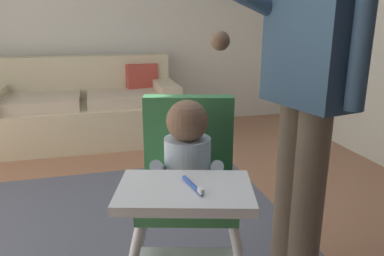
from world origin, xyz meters
TOP-DOWN VIEW (x-y plane):
  - ground at (0.00, 0.00)m, footprint 5.66×6.62m
  - wall_far at (0.00, 2.54)m, footprint 4.86×0.06m
  - area_rug at (-0.24, -0.10)m, footprint 2.03×2.33m
  - couch at (-0.47, 2.02)m, footprint 1.88×0.86m
  - high_chair at (-0.06, -0.68)m, footprint 0.74×0.83m
  - adult_standing at (0.49, -0.57)m, footprint 0.58×0.50m

SIDE VIEW (x-z plane):
  - ground at x=0.00m, z-range -0.10..0.00m
  - area_rug at x=-0.24m, z-range 0.00..0.01m
  - couch at x=-0.47m, z-range -0.10..0.76m
  - high_chair at x=-0.06m, z-range 0.19..1.17m
  - adult_standing at x=0.49m, z-range 0.11..1.75m
  - wall_far at x=0.00m, z-range 0.00..2.57m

